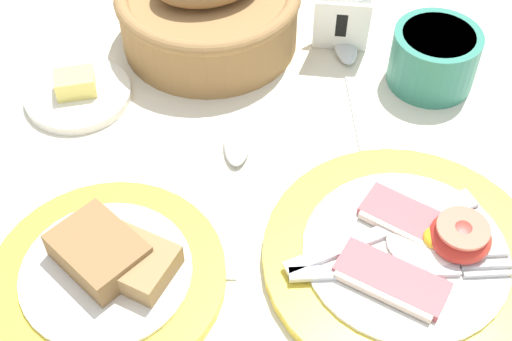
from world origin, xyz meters
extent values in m
plane|color=beige|center=(0.00, 0.00, 0.00)|extent=(3.00, 3.00, 0.00)
cylinder|color=yellow|center=(0.12, 0.01, 0.01)|extent=(0.24, 0.24, 0.01)
cylinder|color=silver|center=(0.12, 0.01, 0.01)|extent=(0.17, 0.17, 0.00)
cube|color=#BC5156|center=(0.10, -0.02, 0.02)|extent=(0.10, 0.08, 0.01)
cube|color=beige|center=(0.09, -0.04, 0.02)|extent=(0.08, 0.05, 0.01)
cube|color=#BC5156|center=(0.12, 0.04, 0.02)|extent=(0.09, 0.08, 0.01)
cube|color=beige|center=(0.12, 0.02, 0.02)|extent=(0.07, 0.06, 0.01)
ellipsoid|color=red|center=(0.16, 0.01, 0.03)|extent=(0.05, 0.05, 0.03)
cylinder|color=#DB664C|center=(0.16, 0.01, 0.04)|extent=(0.04, 0.04, 0.00)
ellipsoid|color=white|center=(0.14, 0.01, 0.02)|extent=(0.07, 0.06, 0.01)
ellipsoid|color=yellow|center=(0.14, 0.01, 0.03)|extent=(0.02, 0.02, 0.01)
cube|color=silver|center=(0.07, -0.02, 0.02)|extent=(0.11, 0.02, 0.00)
cube|color=silver|center=(0.14, -0.01, 0.02)|extent=(0.03, 0.02, 0.00)
cube|color=silver|center=(0.18, -0.02, 0.02)|extent=(0.04, 0.01, 0.00)
cube|color=silver|center=(0.18, -0.01, 0.02)|extent=(0.04, 0.01, 0.00)
cube|color=silver|center=(0.18, 0.00, 0.02)|extent=(0.04, 0.01, 0.00)
cube|color=silver|center=(0.06, 0.01, 0.02)|extent=(0.10, 0.05, 0.00)
cube|color=#9EA0A5|center=(0.15, 0.05, 0.02)|extent=(0.08, 0.05, 0.00)
cylinder|color=yellow|center=(-0.13, -0.01, 0.01)|extent=(0.20, 0.20, 0.01)
cylinder|color=silver|center=(-0.13, -0.01, 0.01)|extent=(0.14, 0.14, 0.00)
cube|color=#9E7A4C|center=(-0.11, -0.01, 0.03)|extent=(0.08, 0.07, 0.02)
cube|color=olive|center=(-0.14, 0.00, 0.03)|extent=(0.09, 0.09, 0.03)
cylinder|color=#337F6B|center=(0.18, 0.24, 0.03)|extent=(0.09, 0.09, 0.06)
cylinder|color=white|center=(0.18, 0.24, 0.06)|extent=(0.07, 0.07, 0.01)
cylinder|color=olive|center=(-0.06, 0.31, 0.03)|extent=(0.19, 0.19, 0.06)
cylinder|color=silver|center=(-0.19, 0.21, 0.01)|extent=(0.11, 0.11, 0.01)
cube|color=#F4E06B|center=(-0.19, 0.21, 0.02)|extent=(0.05, 0.04, 0.02)
cube|color=white|center=(0.08, 0.28, 0.04)|extent=(0.06, 0.03, 0.07)
cube|color=white|center=(0.09, 0.30, 0.04)|extent=(0.06, 0.03, 0.07)
cube|color=black|center=(0.08, 0.28, 0.04)|extent=(0.01, 0.01, 0.04)
cube|color=silver|center=(0.10, 0.19, 0.00)|extent=(0.02, 0.11, 0.01)
ellipsoid|color=silver|center=(0.09, 0.29, 0.01)|extent=(0.03, 0.07, 0.01)
cube|color=silver|center=(-0.03, 0.04, 0.00)|extent=(0.02, 0.11, 0.01)
ellipsoid|color=silver|center=(-0.03, 0.15, 0.01)|extent=(0.03, 0.07, 0.01)
camera|label=1|loc=(-0.01, -0.33, 0.51)|focal=50.00mm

